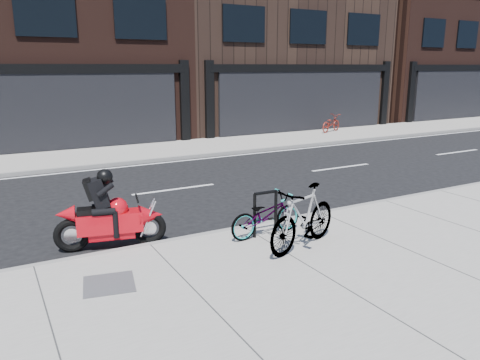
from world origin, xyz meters
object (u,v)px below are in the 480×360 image
bicycle_front (266,215)px  motorcycle (115,216)px  bike_rack (265,210)px  utility_grate (109,284)px  bicycle_rear (303,217)px  bicycle_far (331,123)px

bicycle_front → motorcycle: bearing=63.4°
bike_rack → bicycle_front: size_ratio=0.56×
utility_grate → motorcycle: bearing=72.1°
utility_grate → bicycle_front: bearing=11.6°
bicycle_rear → motorcycle: (-2.89, 1.96, -0.08)m
bike_rack → utility_grate: (-3.19, -0.66, -0.52)m
bicycle_rear → motorcycle: bearing=-143.1°
bike_rack → motorcycle: (-2.62, 1.11, -0.03)m
bicycle_rear → motorcycle: size_ratio=0.94×
bicycle_rear → utility_grate: 3.51m
bike_rack → bicycle_far: (10.68, 10.99, -0.10)m
bike_rack → utility_grate: bike_rack is taller
bicycle_front → bicycle_far: (10.67, 10.99, 0.01)m
bike_rack → bicycle_rear: bearing=-72.3°
bike_rack → motorcycle: motorcycle is taller
bicycle_rear → utility_grate: bicycle_rear is taller
bicycle_far → utility_grate: bearing=107.8°
motorcycle → bicycle_front: bearing=-10.2°
bicycle_rear → utility_grate: (-3.46, 0.20, -0.57)m
bicycle_rear → bike_rack: bearing=178.6°
bike_rack → motorcycle: bearing=157.1°
bike_rack → bicycle_rear: size_ratio=0.47×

